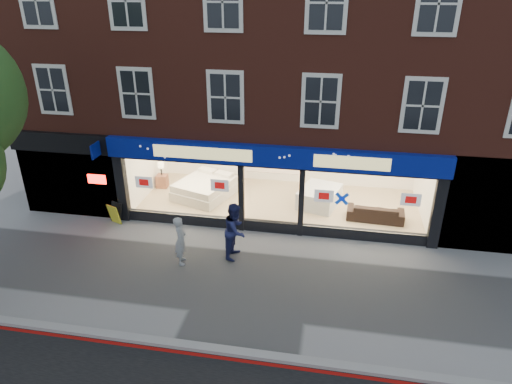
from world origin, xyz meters
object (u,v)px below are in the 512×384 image
(display_bed, at_px, (207,186))
(sofa, at_px, (375,212))
(pedestrian_blue, at_px, (235,230))
(a_board, at_px, (115,213))
(mattress_stack, at_px, (319,197))
(pedestrian_grey, at_px, (181,240))

(display_bed, bearing_deg, sofa, 10.42)
(sofa, relative_size, pedestrian_blue, 1.10)
(pedestrian_blue, bearing_deg, a_board, 81.21)
(display_bed, relative_size, mattress_stack, 1.42)
(sofa, bearing_deg, mattress_stack, -19.46)
(pedestrian_grey, bearing_deg, sofa, -71.33)
(pedestrian_grey, distance_m, pedestrian_blue, 1.75)
(display_bed, height_order, pedestrian_grey, pedestrian_grey)
(display_bed, xyz_separation_m, a_board, (-2.72, -2.74, -0.09))
(sofa, xyz_separation_m, pedestrian_blue, (-4.58, -3.14, 0.54))
(pedestrian_blue, bearing_deg, pedestrian_grey, 119.97)
(a_board, xyz_separation_m, pedestrian_grey, (3.25, -2.05, 0.42))
(pedestrian_grey, relative_size, pedestrian_blue, 0.86)
(mattress_stack, bearing_deg, display_bed, 178.83)
(pedestrian_grey, xyz_separation_m, pedestrian_blue, (1.60, 0.68, 0.13))
(display_bed, height_order, pedestrian_blue, pedestrian_blue)
(display_bed, height_order, a_board, display_bed)
(sofa, bearing_deg, display_bed, -4.97)
(a_board, xyz_separation_m, pedestrian_blue, (4.85, -1.38, 0.55))
(mattress_stack, height_order, sofa, mattress_stack)
(a_board, height_order, pedestrian_grey, pedestrian_grey)
(pedestrian_blue, bearing_deg, sofa, -48.52)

